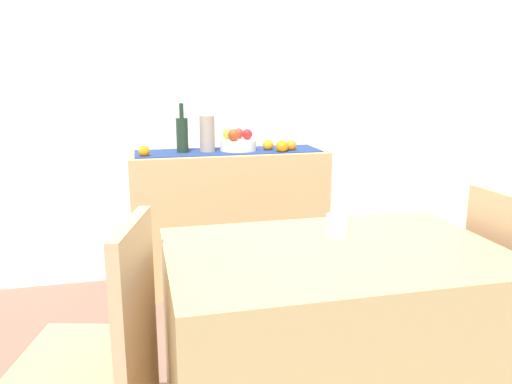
# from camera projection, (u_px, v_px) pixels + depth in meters

# --- Properties ---
(ground_plane) EXTENTS (6.40, 6.40, 0.02)m
(ground_plane) POSITION_uv_depth(u_px,v_px,m) (273.00, 357.00, 2.46)
(ground_plane) COLOR #836052
(ground_plane) RESTS_ON ground
(room_wall_rear) EXTENTS (6.40, 0.06, 2.70)m
(room_wall_rear) POSITION_uv_depth(u_px,v_px,m) (227.00, 74.00, 3.27)
(room_wall_rear) COLOR white
(room_wall_rear) RESTS_ON ground
(sideboard_console) EXTENTS (1.22, 0.42, 0.88)m
(sideboard_console) POSITION_uv_depth(u_px,v_px,m) (229.00, 219.00, 3.22)
(sideboard_console) COLOR tan
(sideboard_console) RESTS_ON ground
(table_runner) EXTENTS (1.14, 0.32, 0.01)m
(table_runner) POSITION_uv_depth(u_px,v_px,m) (228.00, 151.00, 3.12)
(table_runner) COLOR navy
(table_runner) RESTS_ON sideboard_console
(fruit_bowl) EXTENTS (0.23, 0.23, 0.07)m
(fruit_bowl) POSITION_uv_depth(u_px,v_px,m) (238.00, 145.00, 3.12)
(fruit_bowl) COLOR white
(fruit_bowl) RESTS_ON table_runner
(apple_upper) EXTENTS (0.07, 0.07, 0.07)m
(apple_upper) POSITION_uv_depth(u_px,v_px,m) (247.00, 134.00, 3.12)
(apple_upper) COLOR red
(apple_upper) RESTS_ON fruit_bowl
(apple_right) EXTENTS (0.07, 0.07, 0.07)m
(apple_right) POSITION_uv_depth(u_px,v_px,m) (239.00, 133.00, 3.18)
(apple_right) COLOR #B9382E
(apple_right) RESTS_ON fruit_bowl
(apple_rear) EXTENTS (0.06, 0.06, 0.06)m
(apple_rear) POSITION_uv_depth(u_px,v_px,m) (228.00, 134.00, 3.14)
(apple_rear) COLOR #85B42D
(apple_rear) RESTS_ON fruit_bowl
(apple_center) EXTENTS (0.07, 0.07, 0.07)m
(apple_center) POSITION_uv_depth(u_px,v_px,m) (234.00, 135.00, 3.05)
(apple_center) COLOR #B03B1C
(apple_center) RESTS_ON fruit_bowl
(wine_bottle) EXTENTS (0.07, 0.07, 0.30)m
(wine_bottle) POSITION_uv_depth(u_px,v_px,m) (182.00, 134.00, 3.03)
(wine_bottle) COLOR #1D3122
(wine_bottle) RESTS_ON sideboard_console
(ceramic_vase) EXTENTS (0.09, 0.09, 0.23)m
(ceramic_vase) POSITION_uv_depth(u_px,v_px,m) (207.00, 134.00, 3.06)
(ceramic_vase) COLOR #A29184
(ceramic_vase) RESTS_ON sideboard_console
(orange_loose_mid) EXTENTS (0.07, 0.07, 0.07)m
(orange_loose_mid) POSITION_uv_depth(u_px,v_px,m) (144.00, 151.00, 2.91)
(orange_loose_mid) COLOR orange
(orange_loose_mid) RESTS_ON sideboard_console
(orange_loose_near_bowl) EXTENTS (0.07, 0.07, 0.07)m
(orange_loose_near_bowl) POSITION_uv_depth(u_px,v_px,m) (268.00, 145.00, 3.15)
(orange_loose_near_bowl) COLOR orange
(orange_loose_near_bowl) RESTS_ON sideboard_console
(orange_loose_end) EXTENTS (0.08, 0.08, 0.08)m
(orange_loose_end) POSITION_uv_depth(u_px,v_px,m) (282.00, 147.00, 3.07)
(orange_loose_end) COLOR orange
(orange_loose_end) RESTS_ON sideboard_console
(orange_loose_far) EXTENTS (0.07, 0.07, 0.07)m
(orange_loose_far) POSITION_uv_depth(u_px,v_px,m) (291.00, 146.00, 3.13)
(orange_loose_far) COLOR orange
(orange_loose_far) RESTS_ON sideboard_console
(dining_table) EXTENTS (1.19, 0.78, 0.74)m
(dining_table) POSITION_uv_depth(u_px,v_px,m) (332.00, 343.00, 1.86)
(dining_table) COLOR tan
(dining_table) RESTS_ON ground
(coffee_cup) EXTENTS (0.09, 0.09, 0.08)m
(coffee_cup) POSITION_uv_depth(u_px,v_px,m) (338.00, 225.00, 1.92)
(coffee_cup) COLOR silver
(coffee_cup) RESTS_ON dining_table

